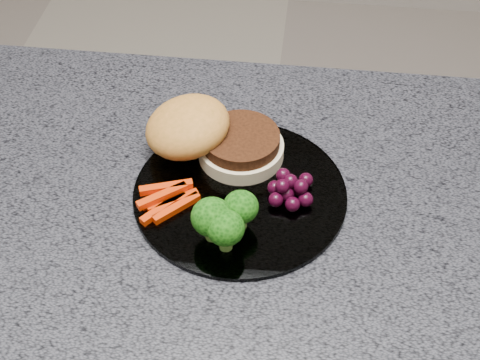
% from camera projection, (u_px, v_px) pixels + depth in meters
% --- Properties ---
extents(countertop, '(1.20, 0.60, 0.04)m').
position_uv_depth(countertop, '(215.00, 220.00, 0.81)').
color(countertop, '#43444C').
rests_on(countertop, island_cabinet).
extents(plate, '(0.26, 0.26, 0.01)m').
position_uv_depth(plate, '(240.00, 193.00, 0.81)').
color(plate, white).
rests_on(plate, countertop).
extents(burger, '(0.18, 0.12, 0.06)m').
position_uv_depth(burger, '(207.00, 136.00, 0.84)').
color(burger, beige).
rests_on(burger, plate).
extents(carrot_sticks, '(0.07, 0.07, 0.02)m').
position_uv_depth(carrot_sticks, '(168.00, 199.00, 0.79)').
color(carrot_sticks, red).
rests_on(carrot_sticks, plate).
extents(broccoli, '(0.07, 0.08, 0.06)m').
position_uv_depth(broccoli, '(224.00, 218.00, 0.74)').
color(broccoli, '#5D8D33').
rests_on(broccoli, plate).
extents(grape_bunch, '(0.06, 0.06, 0.03)m').
position_uv_depth(grape_bunch, '(291.00, 189.00, 0.80)').
color(grape_bunch, black).
rests_on(grape_bunch, plate).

